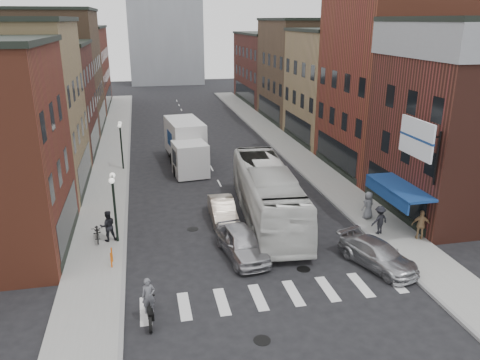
% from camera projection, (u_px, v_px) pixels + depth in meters
% --- Properties ---
extents(ground, '(160.00, 160.00, 0.00)m').
position_uv_depth(ground, '(261.00, 264.00, 24.48)').
color(ground, black).
rests_on(ground, ground).
extents(sidewalk_left, '(3.00, 74.00, 0.15)m').
position_uv_depth(sidewalk_left, '(112.00, 157.00, 43.12)').
color(sidewalk_left, gray).
rests_on(sidewalk_left, ground).
extents(sidewalk_right, '(3.00, 74.00, 0.15)m').
position_uv_depth(sidewalk_right, '(288.00, 147.00, 46.48)').
color(sidewalk_right, gray).
rests_on(sidewalk_right, ground).
extents(curb_left, '(0.20, 74.00, 0.16)m').
position_uv_depth(curb_left, '(129.00, 157.00, 43.44)').
color(curb_left, gray).
rests_on(curb_left, ground).
extents(curb_right, '(0.20, 74.00, 0.16)m').
position_uv_depth(curb_right, '(274.00, 149.00, 46.21)').
color(curb_right, gray).
rests_on(curb_right, ground).
extents(crosswalk_stripes, '(12.00, 2.20, 0.01)m').
position_uv_depth(crosswalk_stripes, '(277.00, 295.00, 21.71)').
color(crosswalk_stripes, silver).
rests_on(crosswalk_stripes, ground).
extents(bldg_left_mid_a, '(10.30, 10.20, 12.30)m').
position_uv_depth(bldg_left_mid_a, '(3.00, 110.00, 32.47)').
color(bldg_left_mid_a, tan).
rests_on(bldg_left_mid_a, ground).
extents(bldg_left_mid_b, '(10.30, 10.20, 10.30)m').
position_uv_depth(bldg_left_mid_b, '(34.00, 101.00, 42.04)').
color(bldg_left_mid_b, '#482219').
rests_on(bldg_left_mid_b, ground).
extents(bldg_left_far_a, '(10.30, 12.20, 13.30)m').
position_uv_depth(bldg_left_far_a, '(52.00, 72.00, 51.72)').
color(bldg_left_far_a, brown).
rests_on(bldg_left_far_a, ground).
extents(bldg_left_far_b, '(10.30, 16.20, 11.30)m').
position_uv_depth(bldg_left_far_b, '(69.00, 68.00, 64.99)').
color(bldg_left_far_b, brown).
rests_on(bldg_left_far_b, ground).
extents(bldg_right_corner, '(10.30, 9.20, 12.30)m').
position_uv_depth(bldg_right_corner, '(474.00, 119.00, 29.60)').
color(bldg_right_corner, '#482219').
rests_on(bldg_right_corner, ground).
extents(bldg_right_mid_a, '(10.30, 10.20, 14.30)m').
position_uv_depth(bldg_right_mid_a, '(397.00, 84.00, 38.06)').
color(bldg_right_mid_a, brown).
rests_on(bldg_right_mid_a, ground).
extents(bldg_right_mid_b, '(10.30, 10.20, 11.30)m').
position_uv_depth(bldg_right_mid_b, '(345.00, 86.00, 47.79)').
color(bldg_right_mid_b, tan).
rests_on(bldg_right_mid_b, ground).
extents(bldg_right_far_a, '(10.30, 12.20, 12.30)m').
position_uv_depth(bldg_right_far_a, '(308.00, 70.00, 57.80)').
color(bldg_right_far_a, brown).
rests_on(bldg_right_far_a, ground).
extents(bldg_right_far_b, '(10.30, 16.20, 10.30)m').
position_uv_depth(bldg_right_far_b, '(276.00, 68.00, 71.07)').
color(bldg_right_far_b, '#482219').
rests_on(bldg_right_far_b, ground).
extents(awning_blue, '(1.80, 5.00, 0.78)m').
position_uv_depth(awning_blue, '(397.00, 189.00, 27.70)').
color(awning_blue, navy).
rests_on(awning_blue, ground).
extents(billboard_sign, '(1.52, 3.00, 3.70)m').
position_uv_depth(billboard_sign, '(418.00, 139.00, 24.64)').
color(billboard_sign, black).
rests_on(billboard_sign, ground).
extents(streetlamp_near, '(0.32, 1.22, 4.11)m').
position_uv_depth(streetlamp_near, '(114.00, 196.00, 25.77)').
color(streetlamp_near, black).
rests_on(streetlamp_near, ground).
extents(streetlamp_far, '(0.32, 1.22, 4.11)m').
position_uv_depth(streetlamp_far, '(121.00, 137.00, 38.72)').
color(streetlamp_far, black).
rests_on(streetlamp_far, ground).
extents(bike_rack, '(0.08, 0.68, 0.80)m').
position_uv_depth(bike_rack, '(112.00, 257.00, 24.00)').
color(bike_rack, '#D8590C').
rests_on(bike_rack, sidewalk_left).
extents(box_truck, '(3.29, 8.99, 3.81)m').
position_uv_depth(box_truck, '(186.00, 145.00, 40.24)').
color(box_truck, silver).
rests_on(box_truck, ground).
extents(motorcycle_rider, '(0.60, 2.05, 2.09)m').
position_uv_depth(motorcycle_rider, '(149.00, 302.00, 19.47)').
color(motorcycle_rider, black).
rests_on(motorcycle_rider, ground).
extents(transit_bus, '(3.94, 12.66, 3.47)m').
position_uv_depth(transit_bus, '(268.00, 194.00, 29.36)').
color(transit_bus, silver).
rests_on(transit_bus, ground).
extents(sedan_left_near, '(2.53, 4.96, 1.62)m').
position_uv_depth(sedan_left_near, '(242.00, 243.00, 25.02)').
color(sedan_left_near, '#B3B2B7').
rests_on(sedan_left_near, ground).
extents(sedan_left_far, '(1.61, 4.29, 1.40)m').
position_uv_depth(sedan_left_far, '(222.00, 210.00, 29.61)').
color(sedan_left_far, '#B7A794').
rests_on(sedan_left_far, ground).
extents(curb_car, '(3.31, 4.96, 1.33)m').
position_uv_depth(curb_car, '(378.00, 255.00, 24.05)').
color(curb_car, '#AAABAF').
rests_on(curb_car, ground).
extents(parked_bicycle, '(0.82, 1.86, 0.94)m').
position_uv_depth(parked_bicycle, '(97.00, 232.00, 26.68)').
color(parked_bicycle, black).
rests_on(parked_bicycle, sidewalk_left).
extents(ped_left_solo, '(0.96, 0.67, 1.81)m').
position_uv_depth(ped_left_solo, '(108.00, 226.00, 26.46)').
color(ped_left_solo, black).
rests_on(ped_left_solo, sidewalk_left).
extents(ped_right_a, '(1.22, 0.84, 1.72)m').
position_uv_depth(ped_right_a, '(380.00, 220.00, 27.36)').
color(ped_right_a, black).
rests_on(ped_right_a, sidewalk_right).
extents(ped_right_b, '(1.15, 0.86, 1.76)m').
position_uv_depth(ped_right_b, '(421.00, 225.00, 26.66)').
color(ped_right_b, '#94724B').
rests_on(ped_right_b, sidewalk_right).
extents(ped_right_c, '(1.00, 0.81, 1.76)m').
position_uv_depth(ped_right_c, '(368.00, 205.00, 29.47)').
color(ped_right_c, slate).
rests_on(ped_right_c, sidewalk_right).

